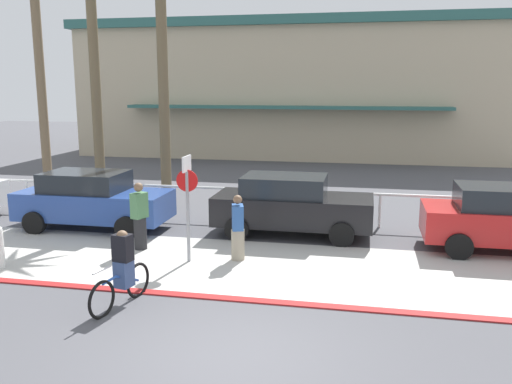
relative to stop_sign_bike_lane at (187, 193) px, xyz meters
name	(u,v)px	position (x,y,z in m)	size (l,w,h in m)	color
ground_plane	(307,212)	(2.18, 5.75, -1.68)	(80.00, 80.00, 0.00)	#4C4C51
sidewalk_strip	(279,268)	(2.18, -0.05, -1.67)	(44.00, 4.00, 0.02)	beige
curb_paint	(262,301)	(2.18, -2.05, -1.66)	(44.00, 0.24, 0.03)	maroon
building_backdrop	(298,89)	(-0.39, 23.41, 2.25)	(25.46, 12.75, 7.83)	#BCAD8E
rail_fence	(302,197)	(2.18, 4.25, -0.84)	(23.41, 0.08, 1.04)	white
stop_sign_bike_lane	(187,193)	(0.00, 0.00, 0.00)	(0.52, 0.56, 2.56)	gray
palm_tree_0	(37,27)	(-8.66, 7.88, 4.71)	(3.77, 2.86, 8.39)	#756047
palm_tree_1	(92,27)	(-5.46, 6.21, 4.47)	(3.03, 3.38, 8.56)	brown
palm_tree_2	(160,22)	(-2.78, 5.82, 4.54)	(2.98, 3.48, 8.16)	brown
car_blue_1	(92,200)	(-3.75, 2.41, -0.81)	(4.40, 2.02, 1.69)	#284793
car_black_2	(291,205)	(2.05, 2.91, -0.81)	(4.40, 2.02, 1.69)	black
car_red_3	(511,219)	(7.70, 2.39, -0.81)	(4.40, 2.02, 1.69)	red
cyclist_blue_0	(122,270)	(-0.41, -2.72, -0.98)	(0.45, 1.79, 1.50)	black
pedestrian_0	(140,219)	(-1.54, 0.71, -0.86)	(0.42, 0.47, 1.75)	#232326
pedestrian_1	(238,231)	(1.12, 0.37, -0.94)	(0.40, 0.46, 1.61)	gray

